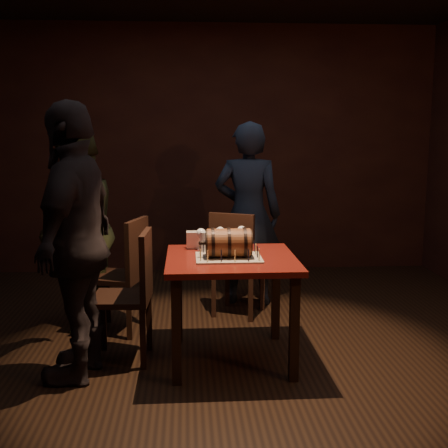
% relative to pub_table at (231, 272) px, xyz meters
% --- Properties ---
extents(room_shell, '(5.04, 5.04, 2.80)m').
position_rel_pub_table_xyz_m(room_shell, '(0.04, 0.15, 0.76)').
color(room_shell, black).
rests_on(room_shell, ground).
extents(pub_table, '(0.90, 0.90, 0.75)m').
position_rel_pub_table_xyz_m(pub_table, '(0.00, 0.00, 0.00)').
color(pub_table, '#53110D').
rests_on(pub_table, ground).
extents(cake_board, '(0.45, 0.35, 0.01)m').
position_rel_pub_table_xyz_m(cake_board, '(-0.02, -0.04, 0.12)').
color(cake_board, gray).
rests_on(cake_board, pub_table).
extents(barrel_cake, '(0.36, 0.21, 0.21)m').
position_rel_pub_table_xyz_m(barrel_cake, '(-0.02, -0.04, 0.22)').
color(barrel_cake, brown).
rests_on(barrel_cake, cake_board).
extents(birthday_candles, '(0.40, 0.30, 0.09)m').
position_rel_pub_table_xyz_m(birthday_candles, '(-0.02, -0.04, 0.16)').
color(birthday_candles, '#FFF598').
rests_on(birthday_candles, cake_board).
extents(wine_glass_left, '(0.07, 0.07, 0.16)m').
position_rel_pub_table_xyz_m(wine_glass_left, '(-0.20, 0.25, 0.23)').
color(wine_glass_left, silver).
rests_on(wine_glass_left, pub_table).
extents(wine_glass_mid, '(0.07, 0.07, 0.16)m').
position_rel_pub_table_xyz_m(wine_glass_mid, '(-0.06, 0.31, 0.23)').
color(wine_glass_mid, silver).
rests_on(wine_glass_mid, pub_table).
extents(wine_glass_right, '(0.07, 0.07, 0.16)m').
position_rel_pub_table_xyz_m(wine_glass_right, '(0.10, 0.34, 0.23)').
color(wine_glass_right, silver).
rests_on(wine_glass_right, pub_table).
extents(pint_of_ale, '(0.07, 0.07, 0.15)m').
position_rel_pub_table_xyz_m(pint_of_ale, '(-0.18, 0.16, 0.18)').
color(pint_of_ale, silver).
rests_on(pint_of_ale, pub_table).
extents(menu_card, '(0.10, 0.05, 0.13)m').
position_rel_pub_table_xyz_m(menu_card, '(-0.26, 0.28, 0.17)').
color(menu_card, white).
rests_on(menu_card, pub_table).
extents(chair_back, '(0.53, 0.53, 0.93)m').
position_rel_pub_table_xyz_m(chair_back, '(0.11, 0.94, -0.12)').
color(chair_back, black).
rests_on(chair_back, ground).
extents(chair_left_rear, '(0.50, 0.50, 0.93)m').
position_rel_pub_table_xyz_m(chair_left_rear, '(-0.80, 0.62, -0.12)').
color(chair_left_rear, black).
rests_on(chair_left_rear, ground).
extents(chair_left_front, '(0.42, 0.42, 0.93)m').
position_rel_pub_table_xyz_m(chair_left_front, '(-0.69, 0.05, -0.12)').
color(chair_left_front, black).
rests_on(chair_left_front, ground).
extents(person_back, '(0.69, 0.52, 1.70)m').
position_rel_pub_table_xyz_m(person_back, '(0.26, 1.34, 0.21)').
color(person_back, '#1B2437').
rests_on(person_back, ground).
extents(person_left_rear, '(0.69, 0.85, 1.65)m').
position_rel_pub_table_xyz_m(person_left_rear, '(-1.21, 0.75, 0.18)').
color(person_left_rear, '#33371B').
rests_on(person_left_rear, ground).
extents(person_left_front, '(0.62, 1.12, 1.81)m').
position_rel_pub_table_xyz_m(person_left_front, '(-1.02, -0.20, 0.27)').
color(person_left_front, black).
rests_on(person_left_front, ground).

